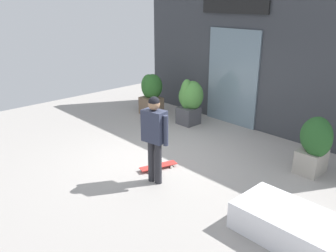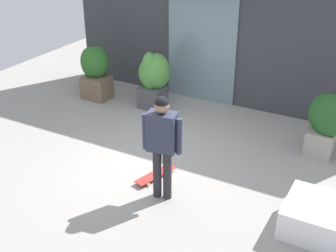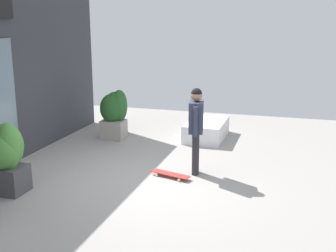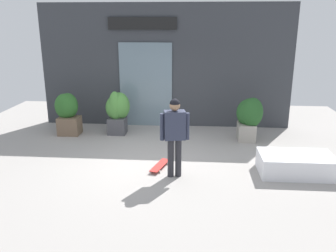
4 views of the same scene
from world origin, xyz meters
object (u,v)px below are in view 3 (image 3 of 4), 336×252
at_px(skateboarder, 196,122).
at_px(planter_box_left, 114,111).
at_px(skateboard, 171,174).
at_px(planter_box_right, 6,153).

relative_size(skateboarder, planter_box_left, 1.37).
height_order(skateboard, planter_box_right, planter_box_right).
xyz_separation_m(skateboarder, planter_box_right, (-1.82, 2.85, -0.31)).
height_order(skateboard, planter_box_left, planter_box_left).
relative_size(skateboard, planter_box_left, 0.66).
height_order(skateboarder, skateboard, skateboarder).
xyz_separation_m(skateboard, planter_box_right, (-1.47, 2.46, 0.64)).
bearing_deg(planter_box_right, skateboarder, -57.38).
relative_size(skateboarder, skateboard, 2.08).
distance_m(skateboard, planter_box_left, 3.09).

